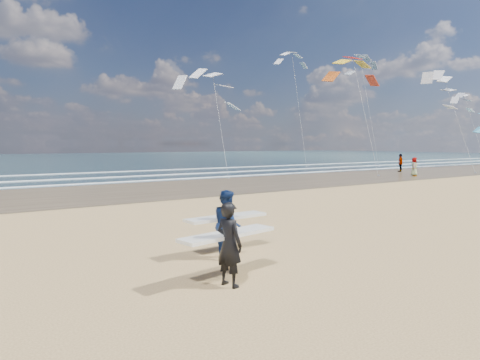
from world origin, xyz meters
TOP-DOWN VIEW (x-y plane):
  - wet_sand_strip at (20.00, 18.00)m, footprint 220.00×12.00m
  - ocean at (20.00, 72.00)m, footprint 220.00×100.00m
  - foam_breakers at (20.00, 28.10)m, footprint 220.00×11.70m
  - surfer_near at (0.11, -0.02)m, footprint 2.26×1.13m
  - surfer_far at (1.20, 1.75)m, footprint 2.22×1.14m
  - beachgoer_0 at (28.35, 14.60)m, footprint 0.92×0.79m
  - beachgoer_1 at (32.35, 18.75)m, footprint 1.11×0.72m
  - kite_0 at (26.80, 19.16)m, footprint 6.72×4.84m
  - kite_1 at (14.63, 24.07)m, footprint 6.51×4.82m
  - kite_2 at (37.91, 27.43)m, footprint 5.58×4.71m
  - kite_4 at (63.10, 27.80)m, footprint 5.83×4.74m
  - kite_5 at (31.31, 32.55)m, footprint 4.96×4.65m
  - kite_7 at (37.07, 16.08)m, footprint 5.89×4.75m

SIDE VIEW (x-z plane):
  - wet_sand_strip at x=20.00m, z-range 0.00..0.01m
  - ocean at x=20.00m, z-range 0.00..0.02m
  - foam_breakers at x=20.00m, z-range 0.02..0.08m
  - beachgoer_0 at x=28.35m, z-range 0.00..1.60m
  - surfer_far at x=1.20m, z-range 0.01..1.65m
  - surfer_near at x=0.11m, z-range 0.02..1.66m
  - beachgoer_1 at x=32.35m, z-range 0.00..1.76m
  - kite_1 at x=14.63m, z-range 0.79..10.75m
  - kite_7 at x=37.07m, z-range 0.59..10.99m
  - kite_4 at x=63.10m, z-range 0.60..12.14m
  - kite_0 at x=26.80m, z-range 0.97..12.96m
  - kite_2 at x=37.91m, z-range 0.57..15.17m
  - kite_5 at x=31.31m, z-range 0.34..15.45m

